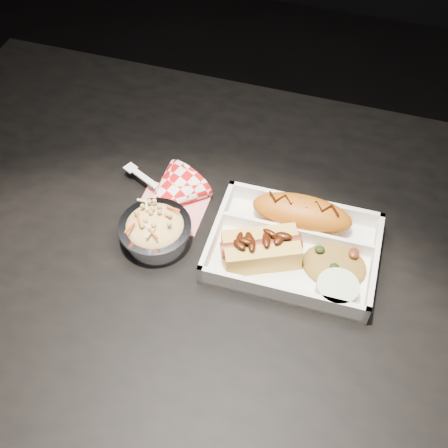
{
  "coord_description": "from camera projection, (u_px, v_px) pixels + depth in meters",
  "views": [
    {
      "loc": [
        0.16,
        -0.49,
        1.46
      ],
      "look_at": [
        0.01,
        -0.0,
        0.81
      ],
      "focal_mm": 45.0,
      "sensor_mm": 36.0,
      "label": 1
    }
  ],
  "objects": [
    {
      "name": "foil_coleslaw_cup",
      "position": [
        155.0,
        229.0,
        0.86
      ],
      "size": [
        0.11,
        0.11,
        0.06
      ],
      "color": "silver",
      "rests_on": "dining_table"
    },
    {
      "name": "fried_pastry",
      "position": [
        302.0,
        213.0,
        0.87
      ],
      "size": [
        0.16,
        0.07,
        0.05
      ],
      "primitive_type": "ellipsoid",
      "rotation": [
        0.0,
        0.0,
        0.02
      ],
      "color": "#B85F12",
      "rests_on": "food_tray"
    },
    {
      "name": "fried_rice_mound",
      "position": [
        335.0,
        261.0,
        0.83
      ],
      "size": [
        0.1,
        0.08,
        0.03
      ],
      "primitive_type": "ellipsoid",
      "rotation": [
        0.0,
        0.0,
        0.02
      ],
      "color": "olive",
      "rests_on": "food_tray"
    },
    {
      "name": "floor",
      "position": [
        219.0,
        417.0,
        1.49
      ],
      "size": [
        4.0,
        4.0,
        0.05
      ],
      "primitive_type": "cube",
      "color": "black",
      "rests_on": "ground"
    },
    {
      "name": "cupcake_liner",
      "position": [
        337.0,
        291.0,
        0.8
      ],
      "size": [
        0.06,
        0.06,
        0.03
      ],
      "primitive_type": "cylinder",
      "color": "beige",
      "rests_on": "food_tray"
    },
    {
      "name": "napkin_fork",
      "position": [
        167.0,
        196.0,
        0.92
      ],
      "size": [
        0.16,
        0.14,
        0.1
      ],
      "rotation": [
        0.0,
        0.0,
        -0.44
      ],
      "color": "red",
      "rests_on": "dining_table"
    },
    {
      "name": "hotdog",
      "position": [
        261.0,
        248.0,
        0.83
      ],
      "size": [
        0.13,
        0.1,
        0.06
      ],
      "rotation": [
        0.0,
        0.0,
        0.44
      ],
      "color": "#E6B24E",
      "rests_on": "food_tray"
    },
    {
      "name": "food_tray",
      "position": [
        293.0,
        250.0,
        0.86
      ],
      "size": [
        0.25,
        0.18,
        0.04
      ],
      "rotation": [
        0.0,
        0.0,
        0.02
      ],
      "color": "white",
      "rests_on": "dining_table"
    },
    {
      "name": "dining_table",
      "position": [
        217.0,
        276.0,
        0.95
      ],
      "size": [
        1.2,
        0.8,
        0.75
      ],
      "color": "black",
      "rests_on": "ground"
    }
  ]
}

